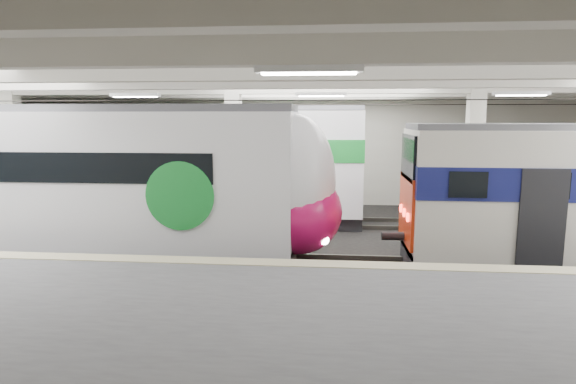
# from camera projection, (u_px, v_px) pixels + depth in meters

# --- Properties ---
(station_hall) EXTENTS (36.00, 24.00, 5.75)m
(station_hall) POSITION_uv_depth(u_px,v_px,m) (317.00, 159.00, 11.56)
(station_hall) COLOR black
(station_hall) RESTS_ON ground
(modern_emu) EXTENTS (14.27, 2.95, 4.58)m
(modern_emu) POSITION_uv_depth(u_px,v_px,m) (117.00, 186.00, 13.95)
(modern_emu) COLOR white
(modern_emu) RESTS_ON ground
(far_train) EXTENTS (14.74, 3.30, 4.66)m
(far_train) POSITION_uv_depth(u_px,v_px,m) (178.00, 163.00, 19.34)
(far_train) COLOR white
(far_train) RESTS_ON ground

